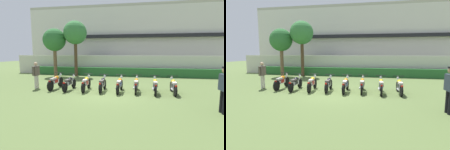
% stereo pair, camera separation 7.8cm
% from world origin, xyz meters
% --- Properties ---
extents(ground, '(60.00, 60.00, 0.00)m').
position_xyz_m(ground, '(0.00, 0.00, 0.00)').
color(ground, '#566B38').
extents(building, '(24.36, 6.50, 7.69)m').
position_xyz_m(building, '(0.00, 14.17, 3.84)').
color(building, silver).
rests_on(building, ground).
extents(compound_wall, '(23.14, 0.30, 1.93)m').
position_xyz_m(compound_wall, '(0.00, 7.96, 0.96)').
color(compound_wall, beige).
rests_on(compound_wall, ground).
extents(hedge_row, '(18.51, 0.70, 0.80)m').
position_xyz_m(hedge_row, '(0.00, 7.26, 0.40)').
color(hedge_row, '#28602D').
rests_on(hedge_row, ground).
extents(parked_car, '(4.59, 2.27, 1.89)m').
position_xyz_m(parked_car, '(-3.34, 9.56, 0.94)').
color(parked_car, '#9EA3A8').
rests_on(parked_car, ground).
extents(tree_near_inspector, '(2.11, 2.11, 4.47)m').
position_xyz_m(tree_near_inspector, '(-6.50, 6.28, 3.35)').
color(tree_near_inspector, brown).
rests_on(tree_near_inspector, ground).
extents(tree_far_side, '(2.16, 2.16, 5.15)m').
position_xyz_m(tree_far_side, '(-4.50, 6.50, 4.00)').
color(tree_far_side, '#4C3823').
rests_on(tree_far_side, ground).
extents(motorcycle_in_row_0, '(0.60, 1.96, 0.98)m').
position_xyz_m(motorcycle_in_row_0, '(-3.54, 0.67, 0.46)').
color(motorcycle_in_row_0, black).
rests_on(motorcycle_in_row_0, ground).
extents(motorcycle_in_row_1, '(0.60, 1.89, 0.94)m').
position_xyz_m(motorcycle_in_row_1, '(-2.56, 0.52, 0.44)').
color(motorcycle_in_row_1, black).
rests_on(motorcycle_in_row_1, ground).
extents(motorcycle_in_row_2, '(0.60, 1.94, 0.96)m').
position_xyz_m(motorcycle_in_row_2, '(-1.51, 0.55, 0.45)').
color(motorcycle_in_row_2, black).
rests_on(motorcycle_in_row_2, ground).
extents(motorcycle_in_row_3, '(0.60, 1.81, 0.95)m').
position_xyz_m(motorcycle_in_row_3, '(-0.51, 0.56, 0.44)').
color(motorcycle_in_row_3, black).
rests_on(motorcycle_in_row_3, ground).
extents(motorcycle_in_row_4, '(0.60, 1.91, 0.96)m').
position_xyz_m(motorcycle_in_row_4, '(0.51, 0.51, 0.45)').
color(motorcycle_in_row_4, black).
rests_on(motorcycle_in_row_4, ground).
extents(motorcycle_in_row_5, '(0.60, 1.87, 0.95)m').
position_xyz_m(motorcycle_in_row_5, '(1.46, 0.68, 0.44)').
color(motorcycle_in_row_5, black).
rests_on(motorcycle_in_row_5, ground).
extents(motorcycle_in_row_6, '(0.60, 1.90, 0.95)m').
position_xyz_m(motorcycle_in_row_6, '(2.50, 0.56, 0.44)').
color(motorcycle_in_row_6, black).
rests_on(motorcycle_in_row_6, ground).
extents(motorcycle_in_row_7, '(0.60, 1.88, 0.94)m').
position_xyz_m(motorcycle_in_row_7, '(3.50, 0.64, 0.44)').
color(motorcycle_in_row_7, black).
rests_on(motorcycle_in_row_7, ground).
extents(inspector_person, '(0.22, 0.67, 1.67)m').
position_xyz_m(inspector_person, '(-4.81, 0.60, 0.99)').
color(inspector_person, beige).
rests_on(inspector_person, ground).
extents(officer_0, '(0.25, 0.70, 1.77)m').
position_xyz_m(officer_0, '(4.82, -2.32, 1.06)').
color(officer_0, black).
rests_on(officer_0, ground).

